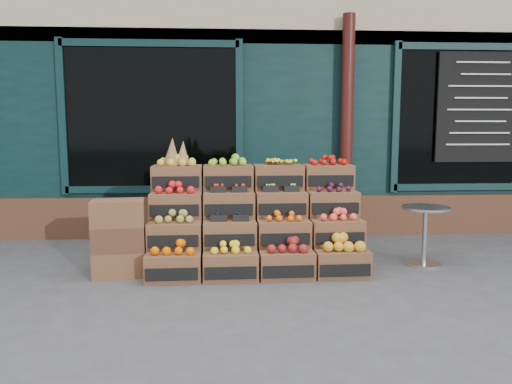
{
  "coord_description": "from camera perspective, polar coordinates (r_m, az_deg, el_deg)",
  "views": [
    {
      "loc": [
        -0.56,
        -5.12,
        1.59
      ],
      "look_at": [
        -0.2,
        0.7,
        0.85
      ],
      "focal_mm": 35.0,
      "sensor_mm": 36.0,
      "label": 1
    }
  ],
  "objects": [
    {
      "name": "shop_facade",
      "position": [
        10.28,
        -0.42,
        11.75
      ],
      "size": [
        12.0,
        6.24,
        4.8
      ],
      "color": "black",
      "rests_on": "ground"
    },
    {
      "name": "ground",
      "position": [
        5.39,
        2.62,
        -9.93
      ],
      "size": [
        60.0,
        60.0,
        0.0
      ],
      "primitive_type": "plane",
      "color": "#414144",
      "rests_on": "ground"
    },
    {
      "name": "crate_display",
      "position": [
        5.81,
        -0.19,
        -3.98
      ],
      "size": [
        2.41,
        1.2,
        1.49
      ],
      "rotation": [
        0.0,
        0.0,
        0.02
      ],
      "color": "brown",
      "rests_on": "ground"
    },
    {
      "name": "spare_crates",
      "position": [
        5.63,
        -15.41,
        -5.08
      ],
      "size": [
        0.6,
        0.45,
        0.83
      ],
      "rotation": [
        0.0,
        0.0,
        0.13
      ],
      "color": "brown",
      "rests_on": "ground"
    },
    {
      "name": "bistro_table",
      "position": [
        6.16,
        18.74,
        -4.0
      ],
      "size": [
        0.55,
        0.55,
        0.69
      ],
      "rotation": [
        0.0,
        0.0,
        -0.4
      ],
      "color": "silver",
      "rests_on": "ground"
    },
    {
      "name": "shopkeeper",
      "position": [
        7.93,
        -12.87,
        2.25
      ],
      "size": [
        0.79,
        0.66,
        1.85
      ],
      "primitive_type": "imported",
      "rotation": [
        0.0,
        0.0,
        2.77
      ],
      "color": "#1A5D2A",
      "rests_on": "ground"
    }
  ]
}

